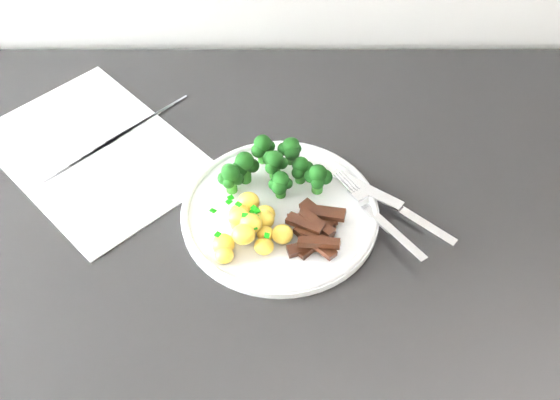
# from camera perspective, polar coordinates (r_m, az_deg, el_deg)

# --- Properties ---
(counter) EXTENTS (2.38, 0.59, 0.89)m
(counter) POSITION_cam_1_polar(r_m,az_deg,el_deg) (1.29, 0.22, -12.78)
(counter) COLOR black
(counter) RESTS_ON ground
(recipe_paper) EXTENTS (0.37, 0.37, 0.00)m
(recipe_paper) POSITION_cam_1_polar(r_m,az_deg,el_deg) (1.00, -14.68, 3.73)
(recipe_paper) COLOR white
(recipe_paper) RESTS_ON counter
(plate) EXTENTS (0.25, 0.25, 0.01)m
(plate) POSITION_cam_1_polar(r_m,az_deg,el_deg) (0.89, -0.00, -0.96)
(plate) COLOR white
(plate) RESTS_ON counter
(broccoli) EXTENTS (0.15, 0.09, 0.05)m
(broccoli) POSITION_cam_1_polar(r_m,az_deg,el_deg) (0.90, -0.47, 2.74)
(broccoli) COLOR #205F17
(broccoli) RESTS_ON plate
(potatoes) EXTENTS (0.10, 0.10, 0.04)m
(potatoes) POSITION_cam_1_polar(r_m,az_deg,el_deg) (0.85, -2.54, -2.09)
(potatoes) COLOR yellow
(potatoes) RESTS_ON plate
(beef_strips) EXTENTS (0.08, 0.10, 0.03)m
(beef_strips) POSITION_cam_1_polar(r_m,az_deg,el_deg) (0.86, 2.89, -2.34)
(beef_strips) COLOR black
(beef_strips) RESTS_ON plate
(fork) EXTENTS (0.10, 0.15, 0.02)m
(fork) POSITION_cam_1_polar(r_m,az_deg,el_deg) (0.88, 8.13, -1.50)
(fork) COLOR silver
(fork) RESTS_ON plate
(knife) EXTENTS (0.15, 0.13, 0.02)m
(knife) POSITION_cam_1_polar(r_m,az_deg,el_deg) (0.90, 10.26, -1.24)
(knife) COLOR silver
(knife) RESTS_ON plate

